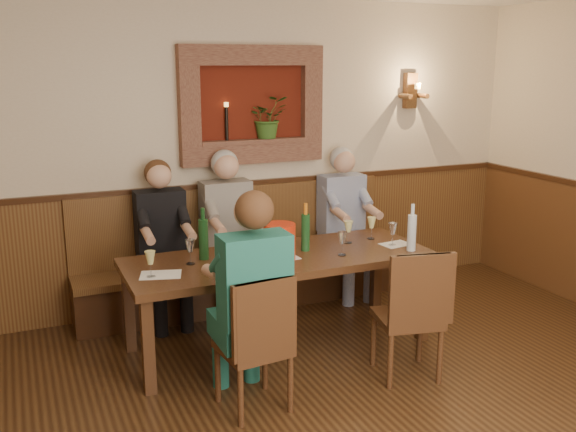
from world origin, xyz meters
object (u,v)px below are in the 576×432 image
chair_near_left (255,370)px  person_bench_left (164,257)px  dining_table (279,265)px  water_bottle (412,232)px  bench (240,272)px  wine_bottle_green_a (305,231)px  person_bench_mid (230,247)px  spittoon_bucket (280,242)px  person_chair_front (250,318)px  person_bench_right (345,235)px  chair_near_right (407,339)px  wine_bottle_green_b (203,238)px

chair_near_left → person_bench_left: size_ratio=0.66×
dining_table → water_bottle: 1.10m
bench → chair_near_left: bearing=-106.4°
person_bench_left → wine_bottle_green_a: size_ratio=3.66×
chair_near_left → person_bench_mid: person_bench_mid is taller
spittoon_bucket → person_chair_front: bearing=-125.7°
dining_table → person_chair_front: bearing=-124.2°
dining_table → person_bench_right: size_ratio=1.66×
person_bench_right → person_chair_front: size_ratio=0.98×
wine_bottle_green_a → water_bottle: size_ratio=1.02×
bench → spittoon_bucket: (-0.03, -1.03, 0.56)m
chair_near_right → person_bench_right: bearing=89.1°
dining_table → person_bench_left: 1.11m
chair_near_left → person_bench_left: (-0.20, 1.68, 0.32)m
person_bench_left → person_bench_right: bearing=-0.0°
chair_near_right → person_bench_left: size_ratio=0.68×
chair_near_right → wine_bottle_green_a: size_ratio=2.49×
wine_bottle_green_a → wine_bottle_green_b: (-0.81, 0.10, 0.01)m
bench → water_bottle: water_bottle is taller
dining_table → bench: size_ratio=0.80×
bench → person_bench_left: 0.78m
chair_near_left → wine_bottle_green_a: (0.78, 0.89, 0.64)m
person_bench_left → person_bench_mid: (0.60, -0.00, 0.02)m
water_bottle → bench: bearing=130.0°
person_bench_mid → wine_bottle_green_b: 0.87m
chair_near_left → person_chair_front: bearing=85.7°
chair_near_right → person_bench_mid: (-0.77, 1.69, 0.33)m
wine_bottle_green_a → water_bottle: 0.85m
person_chair_front → water_bottle: 1.66m
wine_bottle_green_b → water_bottle: wine_bottle_green_b is taller
chair_near_left → chair_near_right: (1.17, -0.01, 0.01)m
person_bench_mid → spittoon_bucket: (0.10, -0.92, 0.28)m
chair_near_left → wine_bottle_green_a: bearing=42.8°
chair_near_right → person_bench_mid: bearing=127.1°
person_bench_left → spittoon_bucket: 1.19m
dining_table → chair_near_right: (0.65, -0.85, -0.39)m
chair_near_right → wine_bottle_green_b: wine_bottle_green_b is taller
dining_table → person_bench_mid: (-0.13, 0.84, -0.06)m
person_bench_left → water_bottle: size_ratio=3.73×
wine_bottle_green_b → person_bench_right: bearing=23.1°
person_chair_front → water_bottle: bearing=17.3°
bench → wine_bottle_green_a: bearing=-74.2°
dining_table → person_bench_left: person_bench_left is taller
bench → person_bench_right: (1.05, -0.11, 0.27)m
chair_near_right → water_bottle: bearing=67.9°
chair_near_left → water_bottle: 1.77m
person_bench_left → person_chair_front: (0.20, -1.61, 0.02)m
chair_near_left → wine_bottle_green_a: wine_bottle_green_a is taller
person_chair_front → wine_bottle_green_b: person_chair_front is taller
bench → person_chair_front: person_chair_front is taller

